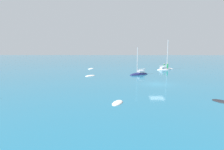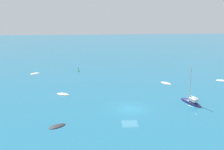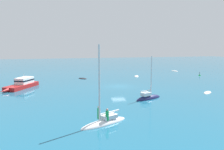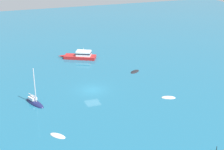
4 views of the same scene
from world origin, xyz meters
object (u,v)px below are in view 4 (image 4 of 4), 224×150
dinghy (135,72)px  powerboat (81,55)px  tender (58,136)px  dinghy_1 (168,98)px  sloop (35,103)px

dinghy → powerboat: (-11.56, -8.11, 0.71)m
powerboat → dinghy: bearing=153.0°
dinghy → powerboat: 14.14m
tender → dinghy_1: dinghy_1 is taller
sloop → dinghy_1: sloop is taller
powerboat → tender: bearing=97.9°
sloop → powerboat: sloop is taller
sloop → powerboat: bearing=121.9°
dinghy → dinghy_1: dinghy_1 is taller
sloop → powerboat: size_ratio=0.80×
tender → powerboat: size_ratio=0.30×
tender → sloop: (-10.79, -1.65, 0.13)m
tender → dinghy: size_ratio=0.92×
dinghy → powerboat: bearing=89.1°
sloop → dinghy_1: 21.96m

